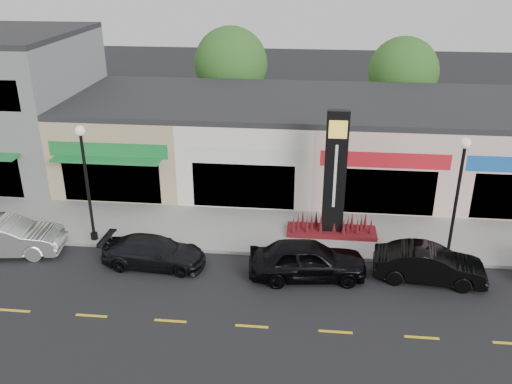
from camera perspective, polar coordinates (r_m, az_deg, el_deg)
ground at (r=22.56m, az=0.41°, el=-9.33°), size 120.00×120.00×0.00m
sidewalk at (r=26.26m, az=1.34°, el=-4.03°), size 52.00×4.30×0.15m
curb at (r=24.30m, az=0.90°, el=-6.49°), size 52.00×0.20×0.15m
shop_beige at (r=33.49m, az=-12.30°, el=5.97°), size 7.00×10.85×4.80m
shop_cream at (r=32.04m, az=-0.24°, el=5.72°), size 7.00×10.01×4.80m
shop_pink_w at (r=32.08m, az=12.34°, el=5.18°), size 7.00×10.01×4.80m
shop_pink_e at (r=33.62m, az=24.30°, el=4.44°), size 7.00×10.01×4.80m
tree_rear_west at (r=39.40m, az=-2.66°, el=13.34°), size 5.20×5.20×7.83m
tree_rear_mid at (r=39.52m, az=15.23°, el=12.09°), size 4.80×4.80×7.29m
lamp_west_near at (r=25.08m, az=-17.50°, el=1.97°), size 0.44×0.44×5.47m
lamp_east_near at (r=23.89m, az=20.53°, el=0.46°), size 0.44×0.44×5.47m
pylon_sign at (r=25.14m, az=8.19°, el=-0.05°), size 4.20×1.30×6.00m
car_white_van at (r=26.54m, az=-24.92°, el=-4.30°), size 2.45×5.21×1.65m
car_dark_sedan at (r=23.68m, az=-10.69°, el=-6.23°), size 1.99×4.50×1.29m
car_black_sedan at (r=22.49m, az=5.44°, el=-7.10°), size 2.50×5.02×1.64m
car_black_conv at (r=23.33m, az=17.76°, el=-7.27°), size 1.99×4.59×1.47m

